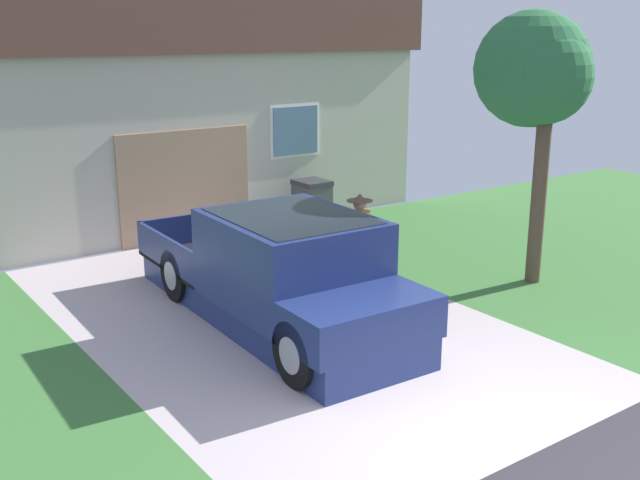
{
  "coord_description": "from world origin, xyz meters",
  "views": [
    {
      "loc": [
        -5.32,
        -4.05,
        3.99
      ],
      "look_at": [
        0.69,
        4.33,
        1.1
      ],
      "focal_mm": 42.09,
      "sensor_mm": 36.0,
      "label": 1
    }
  ],
  "objects_px": {
    "front_yard_tree": "(536,74)",
    "wheeled_trash_bin": "(312,203)",
    "house_with_garage": "(151,103)",
    "pickup_truck": "(285,276)",
    "person_with_hat": "(359,242)",
    "handbag": "(378,294)"
  },
  "relations": [
    {
      "from": "wheeled_trash_bin",
      "to": "person_with_hat",
      "type": "bearing_deg",
      "value": -115.61
    },
    {
      "from": "person_with_hat",
      "to": "handbag",
      "type": "bearing_deg",
      "value": 107.33
    },
    {
      "from": "pickup_truck",
      "to": "house_with_garage",
      "type": "bearing_deg",
      "value": -99.76
    },
    {
      "from": "front_yard_tree",
      "to": "wheeled_trash_bin",
      "type": "distance_m",
      "value": 5.5
    },
    {
      "from": "pickup_truck",
      "to": "person_with_hat",
      "type": "relative_size",
      "value": 3.28
    },
    {
      "from": "handbag",
      "to": "wheeled_trash_bin",
      "type": "bearing_deg",
      "value": 67.88
    },
    {
      "from": "house_with_garage",
      "to": "front_yard_tree",
      "type": "height_order",
      "value": "house_with_garage"
    },
    {
      "from": "house_with_garage",
      "to": "wheeled_trash_bin",
      "type": "height_order",
      "value": "house_with_garage"
    },
    {
      "from": "person_with_hat",
      "to": "house_with_garage",
      "type": "relative_size",
      "value": 0.16
    },
    {
      "from": "wheeled_trash_bin",
      "to": "front_yard_tree",
      "type": "bearing_deg",
      "value": -77.83
    },
    {
      "from": "front_yard_tree",
      "to": "wheeled_trash_bin",
      "type": "height_order",
      "value": "front_yard_tree"
    },
    {
      "from": "house_with_garage",
      "to": "front_yard_tree",
      "type": "bearing_deg",
      "value": -73.54
    },
    {
      "from": "pickup_truck",
      "to": "handbag",
      "type": "xyz_separation_m",
      "value": [
        1.67,
        -0.02,
        -0.61
      ]
    },
    {
      "from": "person_with_hat",
      "to": "house_with_garage",
      "type": "height_order",
      "value": "house_with_garage"
    },
    {
      "from": "person_with_hat",
      "to": "wheeled_trash_bin",
      "type": "distance_m",
      "value": 4.33
    },
    {
      "from": "front_yard_tree",
      "to": "wheeled_trash_bin",
      "type": "relative_size",
      "value": 4.17
    },
    {
      "from": "house_with_garage",
      "to": "front_yard_tree",
      "type": "xyz_separation_m",
      "value": [
        2.61,
        -8.84,
        0.98
      ]
    },
    {
      "from": "person_with_hat",
      "to": "handbag",
      "type": "relative_size",
      "value": 3.79
    },
    {
      "from": "house_with_garage",
      "to": "pickup_truck",
      "type": "bearing_deg",
      "value": -101.79
    },
    {
      "from": "pickup_truck",
      "to": "wheeled_trash_bin",
      "type": "height_order",
      "value": "pickup_truck"
    },
    {
      "from": "pickup_truck",
      "to": "person_with_hat",
      "type": "xyz_separation_m",
      "value": [
        1.48,
        0.23,
        0.18
      ]
    },
    {
      "from": "handbag",
      "to": "pickup_truck",
      "type": "bearing_deg",
      "value": 179.43
    }
  ]
}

